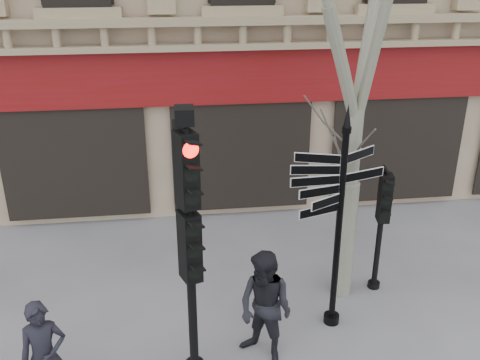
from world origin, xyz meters
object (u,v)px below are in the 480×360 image
Objects in this scene: fingerpost at (342,184)px; pedestrian_a at (45,357)px; pedestrian_b at (265,308)px; traffic_signal_secondary at (382,210)px; traffic_signal_main at (189,217)px.

fingerpost is 2.29× the size of pedestrian_a.
fingerpost is 2.35m from pedestrian_b.
traffic_signal_secondary is at bearing 31.97° from fingerpost.
traffic_signal_main is 4.27m from traffic_signal_secondary.
traffic_signal_secondary is 1.26× the size of pedestrian_b.
traffic_signal_main is 2.44× the size of pedestrian_a.
traffic_signal_secondary reaches higher than pedestrian_b.
traffic_signal_main is at bearing -128.47° from pedestrian_b.
pedestrian_b is at bearing -158.88° from fingerpost.
pedestrian_a is at bearing -148.56° from traffic_signal_secondary.
traffic_signal_main is 1.76× the size of traffic_signal_secondary.
fingerpost is at bearing 73.54° from pedestrian_b.
pedestrian_a is 0.91× the size of pedestrian_b.
fingerpost is 2.07× the size of pedestrian_b.
fingerpost is 0.94× the size of traffic_signal_main.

